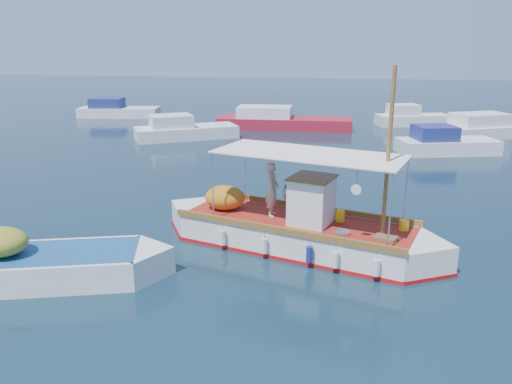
# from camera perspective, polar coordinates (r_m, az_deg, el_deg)

# --- Properties ---
(ground) EXTENTS (160.00, 160.00, 0.00)m
(ground) POSITION_cam_1_polar(r_m,az_deg,el_deg) (15.09, 3.03, -7.07)
(ground) COLOR black
(ground) RESTS_ON ground
(fishing_caique) EXTENTS (8.96, 4.42, 5.71)m
(fishing_caique) POSITION_cam_1_polar(r_m,az_deg,el_deg) (15.49, 4.42, -4.44)
(fishing_caique) COLOR white
(fishing_caique) RESTS_ON ground
(dinghy) EXTENTS (6.81, 3.41, 1.74)m
(dinghy) POSITION_cam_1_polar(r_m,az_deg,el_deg) (14.54, -23.78, -7.94)
(dinghy) COLOR white
(dinghy) RESTS_ON ground
(bg_boat_nw) EXTENTS (6.93, 5.38, 1.80)m
(bg_boat_nw) POSITION_cam_1_polar(r_m,az_deg,el_deg) (33.59, -8.31, 6.89)
(bg_boat_nw) COLOR silver
(bg_boat_nw) RESTS_ON ground
(bg_boat_n) EXTENTS (9.92, 3.09, 1.80)m
(bg_boat_n) POSITION_cam_1_polar(r_m,az_deg,el_deg) (37.46, 2.77, 8.04)
(bg_boat_n) COLOR maroon
(bg_boat_n) RESTS_ON ground
(bg_boat_ne) EXTENTS (5.90, 3.56, 1.80)m
(bg_boat_ne) POSITION_cam_1_polar(r_m,az_deg,el_deg) (30.67, 20.72, 5.08)
(bg_boat_ne) COLOR silver
(bg_boat_ne) RESTS_ON ground
(bg_boat_e) EXTENTS (9.16, 6.06, 1.80)m
(bg_boat_e) POSITION_cam_1_polar(r_m,az_deg,el_deg) (37.58, 25.40, 6.49)
(bg_boat_e) COLOR silver
(bg_boat_e) RESTS_ON ground
(bg_boat_far_w) EXTENTS (6.96, 3.29, 1.80)m
(bg_boat_far_w) POSITION_cam_1_polar(r_m,az_deg,el_deg) (45.02, -15.62, 8.90)
(bg_boat_far_w) COLOR silver
(bg_boat_far_w) RESTS_ON ground
(bg_boat_far_n) EXTENTS (5.84, 3.38, 1.80)m
(bg_boat_far_n) POSITION_cam_1_polar(r_m,az_deg,el_deg) (40.66, 17.26, 8.00)
(bg_boat_far_n) COLOR silver
(bg_boat_far_n) RESTS_ON ground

